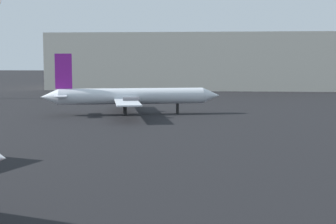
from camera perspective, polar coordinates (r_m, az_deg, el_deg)
The scene contains 2 objects.
airplane_distant at distance 73.04m, azimuth -4.30°, elevation 1.78°, with size 25.43×22.62×8.66m.
terminal_building at distance 135.39m, azimuth 3.23°, elevation 5.69°, with size 74.78×24.55×14.20m, color beige.
Camera 1 is at (-1.39, -8.92, 8.16)m, focal length 54.51 mm.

